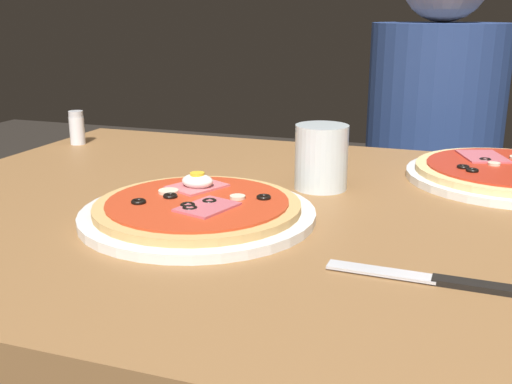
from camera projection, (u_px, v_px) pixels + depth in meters
The scene contains 7 objects.
dining_table at pixel (331, 287), 0.84m from camera, with size 1.27×0.84×0.75m.
pizza_foreground at pixel (198, 210), 0.78m from camera, with size 0.30×0.30×0.05m.
pizza_across_left at pixel (509, 173), 0.96m from camera, with size 0.32×0.32×0.03m.
water_glass_near at pixel (321, 161), 0.91m from camera, with size 0.08×0.08×0.10m.
knife at pixel (439, 280), 0.60m from camera, with size 0.20×0.03×0.01m.
salt_shaker at pixel (77, 128), 1.22m from camera, with size 0.03×0.03×0.07m.
diner_person at pixel (428, 197), 1.51m from camera, with size 0.32×0.32×1.18m.
Camera 1 is at (0.15, -0.76, 1.00)m, focal length 42.61 mm.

